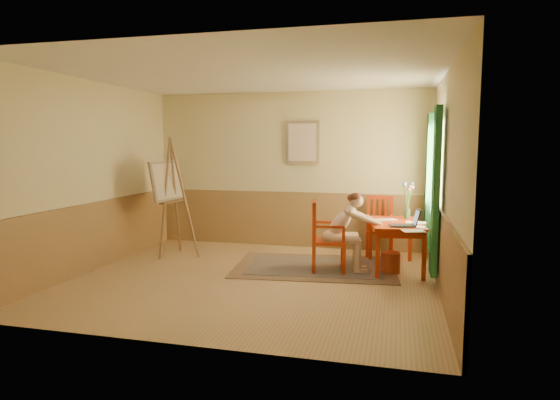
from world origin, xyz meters
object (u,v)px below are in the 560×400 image
(chair_left, at_px, (325,236))
(table, at_px, (396,228))
(chair_back, at_px, (380,226))
(laptop, at_px, (407,223))
(easel, at_px, (169,186))
(figure, at_px, (345,229))

(chair_left, bearing_deg, table, 18.80)
(chair_back, bearing_deg, laptop, -71.88)
(chair_back, distance_m, easel, 3.59)
(table, relative_size, figure, 1.10)
(laptop, height_order, easel, easel)
(table, distance_m, laptop, 0.40)
(easel, bearing_deg, chair_back, 14.12)
(easel, bearing_deg, figure, -7.12)
(table, height_order, chair_back, chair_back)
(chair_left, height_order, figure, figure)
(chair_back, height_order, laptop, chair_back)
(chair_left, bearing_deg, laptop, -0.07)
(figure, bearing_deg, laptop, -1.98)
(chair_back, bearing_deg, figure, -109.79)
(chair_back, bearing_deg, table, -73.98)
(chair_left, xyz_separation_m, easel, (-2.69, 0.40, 0.66))
(laptop, distance_m, easel, 3.88)
(chair_left, relative_size, easel, 0.52)
(chair_left, relative_size, chair_back, 1.05)
(laptop, bearing_deg, easel, 174.02)
(chair_left, xyz_separation_m, figure, (0.29, 0.03, 0.12))
(laptop, bearing_deg, table, 113.55)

